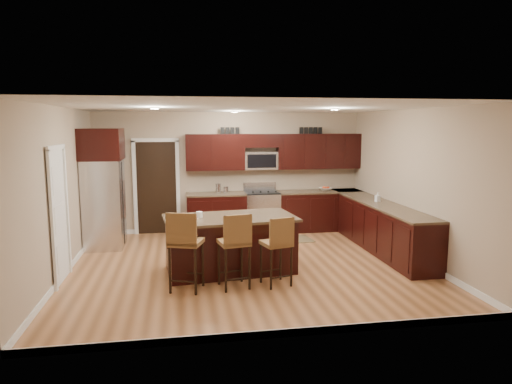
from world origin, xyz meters
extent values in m
plane|color=#A46C41|center=(0.00, 0.00, 0.00)|extent=(6.00, 6.00, 0.00)
plane|color=silver|center=(0.00, 0.00, 2.70)|extent=(6.00, 6.00, 0.00)
plane|color=tan|center=(0.00, 2.75, 1.35)|extent=(6.00, 0.00, 6.00)
plane|color=tan|center=(-3.00, 0.00, 1.35)|extent=(0.00, 5.50, 5.50)
plane|color=tan|center=(3.00, 0.00, 1.35)|extent=(0.00, 5.50, 5.50)
cube|color=black|center=(-0.35, 2.45, 0.44)|extent=(1.30, 0.60, 0.88)
cube|color=black|center=(2.03, 2.45, 0.44)|extent=(1.94, 0.60, 0.88)
cube|color=black|center=(2.70, 0.48, 0.44)|extent=(0.60, 3.35, 0.88)
cube|color=brown|center=(-0.35, 2.45, 0.90)|extent=(1.30, 0.63, 0.04)
cube|color=brown|center=(2.03, 2.45, 0.90)|extent=(1.94, 0.63, 0.04)
cube|color=brown|center=(2.70, 0.48, 0.90)|extent=(0.63, 3.35, 0.04)
cube|color=black|center=(-0.35, 2.58, 1.82)|extent=(1.30, 0.33, 0.80)
cube|color=black|center=(2.03, 2.58, 1.82)|extent=(1.94, 0.33, 0.80)
cube|color=black|center=(0.68, 2.58, 2.07)|extent=(0.76, 0.33, 0.30)
cube|color=silver|center=(0.68, 2.45, 0.45)|extent=(0.76, 0.64, 0.90)
cube|color=black|center=(0.68, 2.45, 0.91)|extent=(0.76, 0.60, 0.03)
cube|color=black|center=(0.68, 2.15, 0.45)|extent=(0.65, 0.01, 0.45)
cube|color=silver|center=(0.68, 2.72, 1.02)|extent=(0.76, 0.05, 0.18)
cube|color=silver|center=(0.68, 2.60, 1.62)|extent=(0.76, 0.31, 0.40)
cube|color=black|center=(-1.65, 2.73, 1.03)|extent=(0.85, 0.03, 2.06)
cube|color=white|center=(-2.98, -0.30, 1.02)|extent=(0.03, 0.80, 2.04)
cube|color=black|center=(-0.33, -0.23, 0.44)|extent=(2.13, 1.23, 0.88)
cube|color=brown|center=(-0.33, -0.23, 0.90)|extent=(2.24, 1.34, 0.04)
cube|color=black|center=(-0.33, -0.23, 0.04)|extent=(2.04, 1.14, 0.09)
cube|color=brown|center=(-1.06, -1.01, 0.72)|extent=(0.56, 0.56, 0.06)
cube|color=brown|center=(-1.13, -1.20, 0.95)|extent=(0.43, 0.18, 0.48)
cylinder|color=black|center=(-1.25, -1.20, 0.34)|extent=(0.04, 0.04, 0.69)
cylinder|color=black|center=(-0.87, -1.20, 0.34)|extent=(0.04, 0.04, 0.69)
cylinder|color=black|center=(-1.25, -0.82, 0.34)|extent=(0.04, 0.04, 0.69)
cylinder|color=black|center=(-0.87, -0.82, 0.34)|extent=(0.04, 0.04, 0.69)
cube|color=brown|center=(-0.36, -1.01, 0.69)|extent=(0.50, 0.50, 0.06)
cube|color=brown|center=(-0.32, -1.20, 0.91)|extent=(0.43, 0.12, 0.46)
cylinder|color=black|center=(-0.54, -1.19, 0.33)|extent=(0.04, 0.04, 0.66)
cylinder|color=black|center=(-0.18, -1.19, 0.33)|extent=(0.04, 0.04, 0.66)
cylinder|color=black|center=(-0.54, -0.82, 0.33)|extent=(0.04, 0.04, 0.66)
cylinder|color=black|center=(-0.18, -0.82, 0.33)|extent=(0.04, 0.04, 0.66)
cube|color=brown|center=(0.28, -1.01, 0.65)|extent=(0.49, 0.49, 0.06)
cube|color=brown|center=(0.33, -1.18, 0.85)|extent=(0.39, 0.14, 0.43)
cylinder|color=black|center=(0.11, -1.18, 0.31)|extent=(0.03, 0.03, 0.62)
cylinder|color=black|center=(0.45, -1.18, 0.31)|extent=(0.03, 0.03, 0.62)
cylinder|color=black|center=(0.11, -0.84, 0.31)|extent=(0.03, 0.03, 0.62)
cylinder|color=black|center=(0.45, -0.84, 0.31)|extent=(0.03, 0.03, 0.62)
cube|color=silver|center=(-2.62, 1.69, 0.87)|extent=(0.72, 0.87, 1.74)
cube|color=black|center=(-2.26, 1.69, 0.87)|extent=(0.01, 0.02, 1.66)
cylinder|color=silver|center=(-2.23, 1.61, 0.96)|extent=(0.02, 0.02, 0.77)
cylinder|color=silver|center=(-2.23, 1.77, 0.96)|extent=(0.02, 0.02, 0.77)
cube|color=black|center=(-2.62, 1.69, 2.05)|extent=(0.78, 0.93, 0.61)
cube|color=brown|center=(1.13, 1.61, 0.01)|extent=(0.99, 0.71, 0.01)
imported|color=silver|center=(2.18, 2.45, 0.95)|extent=(0.34, 0.34, 0.07)
imported|color=#B2B2B2|center=(2.70, 0.79, 1.01)|extent=(0.10, 0.10, 0.19)
cylinder|color=silver|center=(-0.30, 2.45, 1.03)|extent=(0.12, 0.12, 0.21)
cylinder|color=silver|center=(-0.13, 2.45, 0.99)|extent=(0.11, 0.11, 0.14)
cylinder|color=white|center=(-0.83, -0.23, 0.97)|extent=(0.10, 0.10, 0.10)
camera|label=1|loc=(-1.12, -7.55, 2.40)|focal=32.00mm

